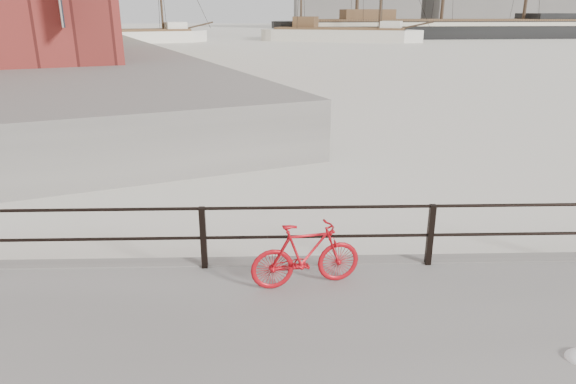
% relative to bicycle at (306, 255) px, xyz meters
% --- Properties ---
extents(ground, '(400.00, 400.00, 0.00)m').
position_rel_bicycle_xyz_m(ground, '(1.97, 0.74, -0.83)').
color(ground, white).
rests_on(ground, ground).
extents(far_quay, '(78.44, 148.07, 1.80)m').
position_rel_bicycle_xyz_m(far_quay, '(-38.03, 72.74, 0.07)').
color(far_quay, gray).
rests_on(far_quay, ground).
extents(guardrail, '(28.00, 0.10, 1.00)m').
position_rel_bicycle_xyz_m(guardrail, '(1.97, 0.59, 0.02)').
color(guardrail, black).
rests_on(guardrail, promenade).
extents(bicycle, '(1.62, 0.57, 0.97)m').
position_rel_bicycle_xyz_m(bicycle, '(0.00, 0.00, 0.00)').
color(bicycle, red).
rests_on(bicycle, promenade).
extents(barque_black, '(64.00, 25.17, 35.26)m').
position_rel_bicycle_xyz_m(barque_black, '(27.46, 81.53, -0.83)').
color(barque_black, black).
rests_on(barque_black, ground).
extents(schooner_mid, '(27.89, 18.26, 18.83)m').
position_rel_bicycle_xyz_m(schooner_mid, '(9.53, 72.33, -0.83)').
color(schooner_mid, silver).
rests_on(schooner_mid, ground).
extents(schooner_left, '(28.21, 20.53, 19.39)m').
position_rel_bicycle_xyz_m(schooner_left, '(-21.49, 69.10, -0.83)').
color(schooner_left, white).
rests_on(schooner_left, ground).
extents(workboat_far, '(10.97, 3.86, 7.00)m').
position_rel_bicycle_xyz_m(workboat_far, '(-27.31, 47.94, -0.83)').
color(workboat_far, black).
rests_on(workboat_far, ground).
extents(industrial_east, '(20.00, 16.00, 14.00)m').
position_rel_bicycle_xyz_m(industrial_east, '(79.97, 150.74, 6.17)').
color(industrial_east, gray).
rests_on(industrial_east, ground).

